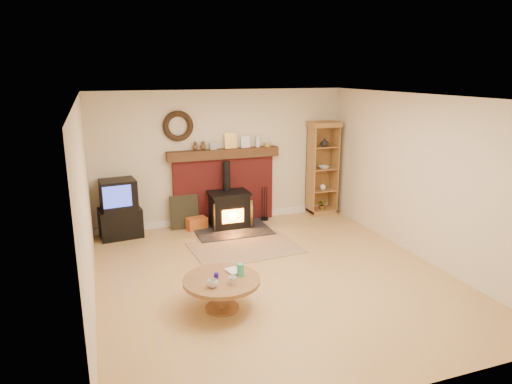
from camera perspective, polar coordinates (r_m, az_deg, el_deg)
name	(u,v)px	position (r m, az deg, el deg)	size (l,w,h in m)	color
ground	(273,276)	(6.87, 2.19, -10.42)	(5.50, 5.50, 0.00)	tan
room_shell	(271,161)	(6.41, 1.88, 3.91)	(5.02, 5.52, 2.61)	#C5B597
chimney_breast	(224,183)	(9.00, -4.03, 1.14)	(2.20, 0.22, 1.78)	maroon
wood_stove	(230,211)	(8.75, -3.32, -2.36)	(1.40, 1.00, 1.27)	black
area_rug	(245,248)	(7.87, -1.36, -6.97)	(1.79, 1.23, 0.01)	brown
tv_unit	(120,210)	(8.59, -16.69, -2.15)	(0.78, 0.59, 1.07)	black
curio_cabinet	(322,168)	(9.62, 8.24, 2.95)	(0.62, 0.45, 1.94)	olive
firelog_box	(197,223)	(8.80, -7.41, -3.92)	(0.37, 0.23, 0.23)	gold
leaning_painting	(184,212)	(8.84, -8.94, -2.48)	(0.54, 0.03, 0.65)	black
fire_tools	(264,214)	(9.26, 1.07, -2.72)	(0.16, 0.16, 0.70)	black
coffee_table	(222,284)	(5.86, -4.27, -11.45)	(0.98, 0.98, 0.58)	brown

